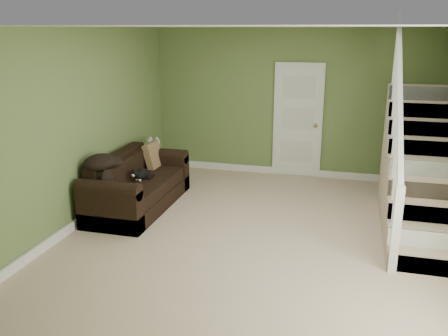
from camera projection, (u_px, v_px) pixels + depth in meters
The scene contains 15 objects.
floor at pixel (263, 234), 6.18m from camera, with size 5.00×5.50×0.01m, color tan.
ceiling at pixel (268, 27), 5.44m from camera, with size 5.00×5.50×0.01m, color white.
wall_back at pixel (293, 104), 8.36m from camera, with size 5.00×0.04×2.60m, color olive.
wall_front at pixel (195, 222), 3.26m from camera, with size 5.00×0.04×2.60m, color olive.
wall_left at pixel (84, 126), 6.43m from camera, with size 0.04×5.50×2.60m, color olive.
baseboard_back at pixel (290, 171), 8.68m from camera, with size 5.00×0.04×0.12m, color white.
baseboard_left at pixel (93, 212), 6.78m from camera, with size 0.04×5.50×0.12m, color white.
door at pixel (298, 121), 8.38m from camera, with size 0.86×0.12×2.02m.
staircase at pixel (423, 178), 6.40m from camera, with size 1.00×2.51×2.82m.
sofa at pixel (136, 187), 7.05m from camera, with size 0.88×2.03×0.80m.
side_table at pixel (156, 167), 8.12m from camera, with size 0.53×0.53×0.80m.
cat at pixel (141, 174), 6.96m from camera, with size 0.23×0.44×0.21m.
banana at pixel (136, 188), 6.53m from camera, with size 0.05×0.18×0.05m, color gold.
throw_pillow at pixel (153, 156), 7.63m from camera, with size 0.11×0.43×0.43m, color brown.
throw_blanket at pixel (100, 162), 6.43m from camera, with size 0.40×0.52×0.22m, color black.
Camera 1 is at (0.97, -5.62, 2.58)m, focal length 38.00 mm.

